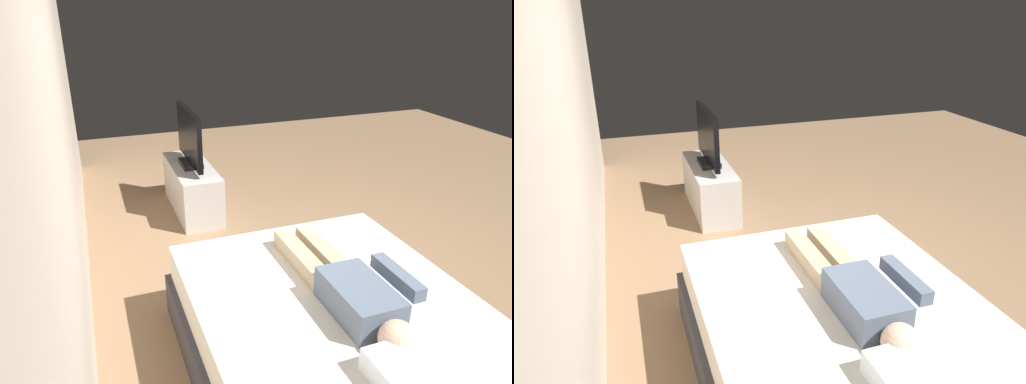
# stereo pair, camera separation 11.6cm
# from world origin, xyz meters

# --- Properties ---
(ground_plane) EXTENTS (10.00, 10.00, 0.00)m
(ground_plane) POSITION_xyz_m (0.00, 0.00, 0.00)
(ground_plane) COLOR #8C6B4C
(back_wall) EXTENTS (6.40, 0.10, 2.80)m
(back_wall) POSITION_xyz_m (0.40, 1.63, 1.40)
(back_wall) COLOR beige
(back_wall) RESTS_ON ground
(bed) EXTENTS (2.02, 1.61, 0.54)m
(bed) POSITION_xyz_m (-0.87, 0.27, 0.26)
(bed) COLOR #333338
(bed) RESTS_ON ground
(person) EXTENTS (1.26, 0.46, 0.18)m
(person) POSITION_xyz_m (-0.84, 0.21, 0.62)
(person) COLOR slate
(person) RESTS_ON bed
(remote) EXTENTS (0.15, 0.04, 0.02)m
(remote) POSITION_xyz_m (-0.69, -0.20, 0.55)
(remote) COLOR black
(remote) RESTS_ON bed
(tv_stand) EXTENTS (1.10, 0.40, 0.50)m
(tv_stand) POSITION_xyz_m (1.78, 0.49, 0.25)
(tv_stand) COLOR #B7B2AD
(tv_stand) RESTS_ON ground
(tv) EXTENTS (0.88, 0.20, 0.59)m
(tv) POSITION_xyz_m (1.78, 0.49, 0.78)
(tv) COLOR black
(tv) RESTS_ON tv_stand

